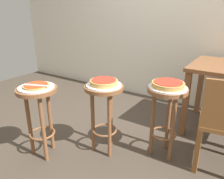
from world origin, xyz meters
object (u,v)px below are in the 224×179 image
at_px(stool_foreground, 39,107).
at_px(pizza_middle, 104,82).
at_px(pizza_foreground, 36,86).
at_px(stool_leftside, 166,107).
at_px(serving_plate_foreground, 36,87).
at_px(stool_middle, 104,105).
at_px(pizza_leftside, 168,84).
at_px(pizza_server_knife, 36,85).
at_px(serving_plate_middle, 104,85).
at_px(serving_plate_leftside, 168,87).

distance_m(stool_foreground, pizza_middle, 0.63).
xyz_separation_m(pizza_foreground, stool_leftside, (0.96, 0.63, -0.21)).
bearing_deg(serving_plate_foreground, stool_middle, 39.03).
relative_size(stool_foreground, pizza_foreground, 3.03).
height_order(serving_plate_foreground, stool_middle, serving_plate_foreground).
distance_m(stool_foreground, pizza_leftside, 1.17).
bearing_deg(pizza_middle, stool_middle, -63.43).
bearing_deg(pizza_server_knife, serving_plate_foreground, 124.12).
bearing_deg(pizza_foreground, pizza_leftside, 33.26).
relative_size(pizza_leftside, pizza_server_knife, 1.28).
bearing_deg(pizza_server_knife, serving_plate_middle, 20.23).
relative_size(pizza_foreground, stool_middle, 0.33).
bearing_deg(serving_plate_leftside, pizza_leftside, 0.00).
relative_size(stool_middle, serving_plate_middle, 2.14).
relative_size(pizza_middle, serving_plate_leftside, 0.75).
height_order(serving_plate_foreground, pizza_server_knife, pizza_server_knife).
bearing_deg(pizza_server_knife, serving_plate_leftside, 12.75).
distance_m(pizza_middle, stool_leftside, 0.60).
distance_m(pizza_foreground, stool_leftside, 1.17).
bearing_deg(stool_middle, serving_plate_foreground, -140.97).
relative_size(stool_foreground, pizza_server_knife, 3.10).
relative_size(stool_foreground, pizza_leftside, 2.42).
distance_m(stool_foreground, serving_plate_middle, 0.62).
xyz_separation_m(pizza_leftside, pizza_server_knife, (-0.93, -0.65, 0.00)).
bearing_deg(serving_plate_leftside, stool_foreground, -146.74).
bearing_deg(serving_plate_leftside, serving_plate_middle, -152.79).
bearing_deg(serving_plate_leftside, stool_middle, -152.79).
relative_size(stool_middle, pizza_leftside, 2.42).
bearing_deg(pizza_leftside, stool_foreground, -146.74).
bearing_deg(stool_foreground, pizza_foreground, -90.00).
relative_size(stool_leftside, pizza_server_knife, 3.10).
bearing_deg(stool_middle, stool_foreground, -140.97).
xyz_separation_m(pizza_middle, pizza_leftside, (0.50, 0.26, -0.00)).
bearing_deg(pizza_leftside, serving_plate_middle, -152.79).
relative_size(pizza_foreground, stool_leftside, 0.33).
height_order(pizza_middle, stool_leftside, pizza_middle).
bearing_deg(pizza_middle, serving_plate_middle, 0.00).
xyz_separation_m(stool_foreground, pizza_middle, (0.46, 0.37, 0.22)).
distance_m(stool_leftside, pizza_leftside, 0.22).
distance_m(stool_foreground, serving_plate_leftside, 1.16).
bearing_deg(serving_plate_middle, pizza_foreground, -140.97).
relative_size(stool_middle, serving_plate_leftside, 2.03).
bearing_deg(serving_plate_middle, stool_middle, -63.43).
bearing_deg(serving_plate_foreground, stool_leftside, 33.26).
height_order(stool_foreground, stool_middle, same).
bearing_deg(pizza_server_knife, pizza_leftside, 12.75).
bearing_deg(pizza_foreground, stool_middle, 39.03).
height_order(serving_plate_leftside, pizza_leftside, pizza_leftside).
distance_m(stool_middle, stool_leftside, 0.56).
height_order(serving_plate_middle, serving_plate_leftside, same).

